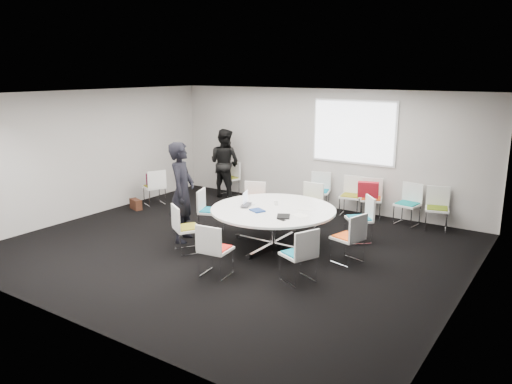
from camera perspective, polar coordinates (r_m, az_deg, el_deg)
The scene contains 31 objects.
room_shell at distance 8.94m, azimuth -1.99°, elevation 2.07°, with size 8.08×7.08×2.88m.
conference_table at distance 9.25m, azimuth 1.96°, elevation -2.97°, with size 2.31×2.31×0.73m.
projection_screen at distance 11.53m, azimuth 11.07°, elevation 6.73°, with size 1.90×0.03×1.35m, color white.
chair_ring_a at distance 8.69m, azimuth 10.46°, elevation -6.22°, with size 0.55×0.56×0.88m.
chair_ring_b at distance 9.78m, azimuth 11.73°, elevation -3.99°, with size 0.64×0.64×0.88m.
chair_ring_c at distance 10.66m, azimuth 6.11°, elevation -2.29°, with size 0.49×0.48×0.88m.
chair_ring_d at distance 10.69m, azimuth -0.34°, elevation -2.17°, with size 0.59×0.58×0.88m.
chair_ring_e at distance 10.14m, azimuth -5.20°, elevation -3.12°, with size 0.58×0.59×0.88m.
chair_ring_f at distance 9.11m, azimuth -7.90°, elevation -5.16°, with size 0.63×0.62×0.88m.
chair_ring_g at distance 8.04m, azimuth -4.66°, elevation -7.70°, with size 0.51×0.50×0.88m.
chair_ring_h at distance 7.83m, azimuth 4.90°, elevation -8.30°, with size 0.60×0.60×0.88m.
chair_back_a at distance 11.79m, azimuth 7.23°, elevation -0.76°, with size 0.57×0.56×0.88m.
chair_back_b at distance 11.48m, azimuth 10.78°, elevation -1.30°, with size 0.52×0.51×0.88m.
chair_back_c at distance 11.34m, azimuth 12.98°, elevation -1.60°, with size 0.58×0.57×0.88m.
chair_back_d at distance 11.08m, azimuth 16.89°, elevation -2.21°, with size 0.52×0.51×0.88m.
chair_back_e at distance 10.91m, azimuth 19.92°, elevation -2.68°, with size 0.56×0.55×0.88m.
chair_spare_left at distance 12.41m, azimuth -11.50°, elevation -0.20°, with size 0.60×0.60×0.88m.
chair_person_back at distance 13.12m, azimuth -3.12°, elevation 0.82°, with size 0.57×0.56×0.88m.
person_main at distance 9.57m, azimuth -8.44°, elevation -0.01°, with size 0.70×0.46×1.92m, color black.
person_back at distance 12.88m, azimuth -3.61°, elevation 3.32°, with size 0.86×0.67×1.77m, color black.
laptop at distance 9.34m, azimuth -0.82°, elevation -1.55°, with size 0.37×0.24×0.03m, color #333338.
laptop_lid at distance 9.47m, azimuth -1.21°, elevation -0.60°, with size 0.30×0.02×0.22m, color silver.
notebook_black at distance 8.68m, azimuth 3.15°, elevation -2.80°, with size 0.22×0.30×0.02m, color black.
tablet_folio at distance 9.02m, azimuth 0.16°, elevation -2.12°, with size 0.26×0.20×0.03m, color navy.
papers_right at distance 9.20m, azimuth 5.81°, elevation -1.94°, with size 0.30×0.21×0.00m, color silver.
papers_front at distance 8.79m, azimuth 5.05°, elevation -2.67°, with size 0.30×0.21×0.00m, color white.
cup at distance 9.42m, azimuth 2.29°, elevation -1.24°, with size 0.08×0.08×0.09m, color white.
phone at distance 8.50m, azimuth 2.96°, elevation -3.18°, with size 0.14×0.07×0.01m, color black.
maroon_bag at distance 12.35m, azimuth -11.60°, elevation 1.37°, with size 0.40×0.14×0.28m, color #54162C.
brown_bag at distance 12.15m, azimuth -13.57°, elevation -1.37°, with size 0.36×0.16×0.24m, color #381C11.
red_jacket at distance 11.03m, azimuth 12.70°, elevation 0.26°, with size 0.44×0.10×0.35m, color #A91421.
Camera 1 is at (5.21, -7.11, 3.21)m, focal length 35.00 mm.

